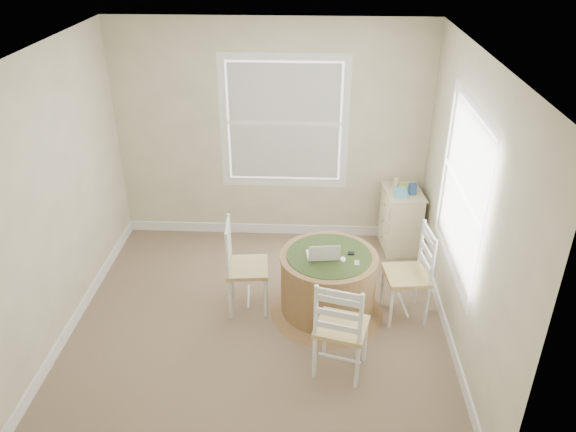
{
  "coord_description": "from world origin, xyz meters",
  "views": [
    {
      "loc": [
        0.49,
        -4.28,
        3.53
      ],
      "look_at": [
        0.26,
        0.45,
        0.97
      ],
      "focal_mm": 35.0,
      "sensor_mm": 36.0,
      "label": 1
    }
  ],
  "objects_px": {
    "chair_left": "(247,267)",
    "round_table": "(328,282)",
    "laptop": "(323,255)",
    "chair_right": "(406,275)",
    "chair_near": "(342,326)",
    "corner_chest": "(400,220)"
  },
  "relations": [
    {
      "from": "chair_left",
      "to": "corner_chest",
      "type": "xyz_separation_m",
      "value": [
        1.66,
        1.24,
        -0.1
      ]
    },
    {
      "from": "chair_near",
      "to": "round_table",
      "type": "bearing_deg",
      "value": -67.96
    },
    {
      "from": "chair_left",
      "to": "laptop",
      "type": "relative_size",
      "value": 2.99
    },
    {
      "from": "chair_left",
      "to": "laptop",
      "type": "distance_m",
      "value": 0.77
    },
    {
      "from": "chair_right",
      "to": "round_table",
      "type": "bearing_deg",
      "value": -97.11
    },
    {
      "from": "round_table",
      "to": "corner_chest",
      "type": "relative_size",
      "value": 1.51
    },
    {
      "from": "chair_left",
      "to": "chair_right",
      "type": "height_order",
      "value": "same"
    },
    {
      "from": "round_table",
      "to": "chair_left",
      "type": "height_order",
      "value": "chair_left"
    },
    {
      "from": "chair_left",
      "to": "round_table",
      "type": "bearing_deg",
      "value": -99.33
    },
    {
      "from": "round_table",
      "to": "chair_right",
      "type": "relative_size",
      "value": 1.18
    },
    {
      "from": "round_table",
      "to": "chair_right",
      "type": "height_order",
      "value": "chair_right"
    },
    {
      "from": "chair_left",
      "to": "corner_chest",
      "type": "bearing_deg",
      "value": -58.66
    },
    {
      "from": "round_table",
      "to": "laptop",
      "type": "relative_size",
      "value": 3.53
    },
    {
      "from": "round_table",
      "to": "chair_right",
      "type": "bearing_deg",
      "value": 4.1
    },
    {
      "from": "chair_right",
      "to": "chair_left",
      "type": "bearing_deg",
      "value": -98.93
    },
    {
      "from": "chair_left",
      "to": "chair_near",
      "type": "height_order",
      "value": "same"
    },
    {
      "from": "chair_near",
      "to": "laptop",
      "type": "height_order",
      "value": "chair_near"
    },
    {
      "from": "chair_near",
      "to": "chair_left",
      "type": "bearing_deg",
      "value": -28.66
    },
    {
      "from": "corner_chest",
      "to": "chair_near",
      "type": "bearing_deg",
      "value": -116.71
    },
    {
      "from": "chair_near",
      "to": "laptop",
      "type": "xyz_separation_m",
      "value": [
        -0.16,
        0.76,
        0.22
      ]
    },
    {
      "from": "chair_left",
      "to": "corner_chest",
      "type": "distance_m",
      "value": 2.07
    },
    {
      "from": "laptop",
      "to": "round_table",
      "type": "bearing_deg",
      "value": -155.66
    }
  ]
}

